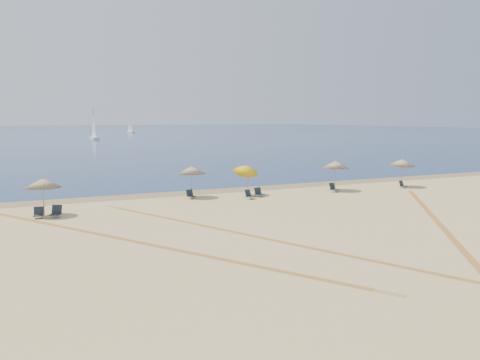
# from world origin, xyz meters

# --- Properties ---
(ground) EXTENTS (160.00, 160.00, 0.00)m
(ground) POSITION_xyz_m (0.00, 0.00, 0.00)
(ground) COLOR tan
(ground) RESTS_ON ground
(ocean) EXTENTS (500.00, 500.00, 0.00)m
(ocean) POSITION_xyz_m (0.00, 225.00, 0.01)
(ocean) COLOR #0C2151
(ocean) RESTS_ON ground
(wet_sand) EXTENTS (500.00, 500.00, 0.00)m
(wet_sand) POSITION_xyz_m (0.00, 24.00, 0.00)
(wet_sand) COLOR olive
(wet_sand) RESTS_ON ground
(umbrella_1) EXTENTS (2.13, 2.13, 2.32)m
(umbrella_1) POSITION_xyz_m (-13.52, 18.69, 1.98)
(umbrella_1) COLOR gray
(umbrella_1) RESTS_ON ground
(umbrella_2) EXTENTS (2.08, 2.08, 2.37)m
(umbrella_2) POSITION_xyz_m (-3.20, 21.56, 2.03)
(umbrella_2) COLOR gray
(umbrella_2) RESTS_ON ground
(umbrella_3) EXTENTS (1.88, 1.95, 2.62)m
(umbrella_3) POSITION_xyz_m (0.84, 20.74, 2.03)
(umbrella_3) COLOR gray
(umbrella_3) RESTS_ON ground
(umbrella_4) EXTENTS (2.19, 2.19, 2.45)m
(umbrella_4) POSITION_xyz_m (8.43, 19.95, 2.10)
(umbrella_4) COLOR gray
(umbrella_4) RESTS_ON ground
(umbrella_5) EXTENTS (2.17, 2.20, 2.43)m
(umbrella_5) POSITION_xyz_m (14.85, 19.38, 2.08)
(umbrella_5) COLOR gray
(umbrella_5) RESTS_ON ground
(chair_2) EXTENTS (0.64, 0.72, 0.66)m
(chair_2) POSITION_xyz_m (-13.87, 18.14, 0.29)
(chair_2) COLOR black
(chair_2) RESTS_ON ground
(chair_3) EXTENTS (0.80, 0.86, 0.70)m
(chair_3) POSITION_xyz_m (-12.91, 18.03, 0.31)
(chair_3) COLOR black
(chair_3) RESTS_ON ground
(chair_4) EXTENTS (0.69, 0.75, 0.65)m
(chair_4) POSITION_xyz_m (-3.44, 21.08, 0.28)
(chair_4) COLOR black
(chair_4) RESTS_ON ground
(chair_5) EXTENTS (0.77, 0.82, 0.67)m
(chair_5) POSITION_xyz_m (0.35, 19.13, 0.29)
(chair_5) COLOR black
(chair_5) RESTS_ON ground
(chair_6) EXTENTS (0.67, 0.74, 0.68)m
(chair_6) POSITION_xyz_m (1.45, 19.78, 0.30)
(chair_6) COLOR black
(chair_6) RESTS_ON ground
(chair_7) EXTENTS (0.77, 0.84, 0.71)m
(chair_7) POSITION_xyz_m (7.92, 19.42, 0.31)
(chair_7) COLOR black
(chair_7) RESTS_ON ground
(chair_8) EXTENTS (0.64, 0.70, 0.60)m
(chair_8) POSITION_xyz_m (14.51, 18.84, 0.26)
(chair_8) COLOR black
(chair_8) RESTS_ON ground
(sailboat_1) EXTENTS (1.99, 6.17, 9.04)m
(sailboat_1) POSITION_xyz_m (6.83, 129.58, 2.73)
(sailboat_1) COLOR white
(sailboat_1) RESTS_ON ocean
(sailboat_2) EXTENTS (2.69, 4.83, 7.00)m
(sailboat_2) POSITION_xyz_m (30.93, 191.23, 2.12)
(sailboat_2) COLOR white
(sailboat_2) RESTS_ON ocean
(tire_tracks) EXTENTS (55.76, 45.19, 0.00)m
(tire_tracks) POSITION_xyz_m (-3.16, 8.44, 0.00)
(tire_tracks) COLOR tan
(tire_tracks) RESTS_ON ground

